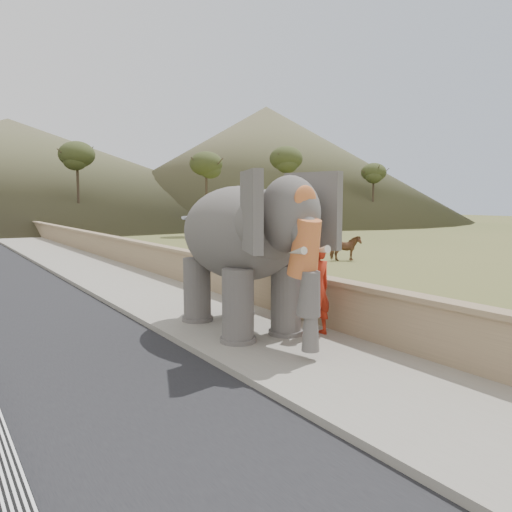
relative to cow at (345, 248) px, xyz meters
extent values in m
plane|color=olive|center=(-10.87, -9.31, -0.59)|extent=(160.00, 160.00, 0.00)
cube|color=#9E9687|center=(-10.87, 0.69, -0.52)|extent=(3.00, 120.00, 0.15)
cube|color=tan|center=(-9.22, 0.69, -0.04)|extent=(0.30, 120.00, 1.10)
imported|color=brown|center=(0.00, 0.00, 0.00)|extent=(1.54, 1.17, 1.19)
imported|color=#AEAEB4|center=(4.83, 25.47, 0.13)|extent=(4.38, 2.13, 1.44)
cube|color=silver|center=(13.45, 25.05, 0.96)|extent=(11.23, 3.91, 3.10)
cube|color=orange|center=(19.97, 22.98, 0.96)|extent=(11.20, 3.60, 3.10)
cone|color=brown|center=(25.13, 42.69, 7.41)|extent=(56.00, 56.00, 16.00)
cone|color=brown|center=(-5.87, 60.69, 6.41)|extent=(80.00, 80.00, 14.00)
imported|color=#AD2512|center=(-9.92, -9.53, 0.50)|extent=(0.69, 0.45, 1.88)
camera|label=1|loc=(-16.36, -17.02, 2.27)|focal=35.00mm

